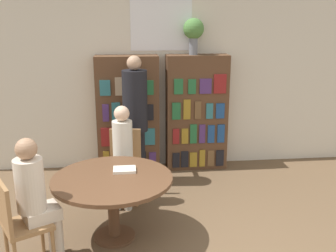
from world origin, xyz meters
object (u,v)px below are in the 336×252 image
Objects in this scene: bookshelf_left at (128,115)px; librarian_standing at (135,106)px; chair_near_camera at (18,221)px; reading_table at (113,187)px; flower_vase at (194,31)px; bookshelf_right at (197,113)px; seated_reader_right at (36,194)px; seated_reader_left at (122,150)px; chair_left_side at (125,161)px.

librarian_standing is (0.10, -0.50, 0.25)m from bookshelf_left.
chair_near_camera is 0.50× the size of librarian_standing.
reading_table is 0.97m from chair_near_camera.
reading_table is (-1.15, -1.95, -1.50)m from flower_vase.
bookshelf_right is 3.34× the size of flower_vase.
flower_vase is 0.29× the size of librarian_standing.
seated_reader_right reaches higher than chair_near_camera.
bookshelf_left is at bearing -179.73° from flower_vase.
flower_vase is 0.58× the size of chair_near_camera.
chair_near_camera is at bearing -129.67° from flower_vase.
reading_table is 0.70× the size of librarian_standing.
chair_near_camera is at bearing -151.30° from reading_table.
seated_reader_left is at bearing 82.70° from reading_table.
chair_near_camera is (-2.07, -2.41, -0.36)m from bookshelf_right.
bookshelf_left is 1.56m from flower_vase.
librarian_standing is at bearing 123.27° from seated_reader_right.
flower_vase is 0.58× the size of chair_left_side.
seated_reader_right is at bearing 90.00° from chair_near_camera.
bookshelf_left is 1.05m from chair_left_side.
flower_vase is at bearing 111.63° from chair_near_camera.
bookshelf_left is 2.48m from seated_reader_right.
seated_reader_right is (-0.87, -2.32, -0.14)m from bookshelf_left.
seated_reader_right is (-0.69, -0.38, 0.14)m from reading_table.
chair_left_side is at bearing -93.30° from bookshelf_left.
seated_reader_left is 1.39m from seated_reader_right.
bookshelf_right reaches higher than chair_near_camera.
flower_vase reaches higher than bookshelf_left.
bookshelf_right reaches higher than chair_left_side.
librarian_standing is at bearing -149.91° from flower_vase.
librarian_standing reaches higher than chair_left_side.
seated_reader_left is at bearing -105.17° from librarian_standing.
bookshelf_left is at bearing 101.34° from librarian_standing.
reading_table is at bearing 90.00° from chair_left_side.
librarian_standing is (1.13, 1.90, 0.61)m from chair_near_camera.
chair_left_side is 0.50× the size of librarian_standing.
reading_table is 1.38× the size of chair_left_side.
bookshelf_right is 1.38× the size of seated_reader_left.
chair_near_camera is (-1.02, -2.41, -0.36)m from bookshelf_left.
flower_vase is 0.41× the size of seated_reader_left.
seated_reader_right reaches higher than reading_table.
chair_left_side is at bearing -138.06° from bookshelf_right.
bookshelf_right is 1.93× the size of chair_near_camera.
seated_reader_right is 0.71× the size of librarian_standing.
seated_reader_left reaches higher than reading_table.
chair_left_side is (0.97, 1.42, 0.00)m from chair_near_camera.
flower_vase reaches higher than librarian_standing.
bookshelf_right is 1.40× the size of reading_table.
bookshelf_right is at bearing -126.53° from seated_reader_left.
bookshelf_left is 1.37× the size of seated_reader_right.
flower_vase is at bearing -124.66° from seated_reader_left.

